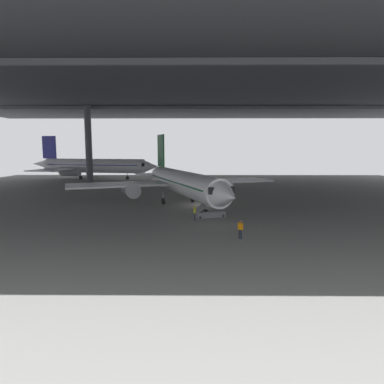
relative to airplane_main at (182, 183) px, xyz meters
The scene contains 7 objects.
ground_plane 4.09m from the airplane_main, ahead, with size 110.00×110.00×0.00m, color gray.
hangar_structure 20.32m from the airplane_main, 79.96° to the left, with size 121.00×99.00×18.73m.
airplane_main is the anchor object (origin of this frame).
boarding_stairs 9.47m from the airplane_main, 66.18° to the right, with size 4.21×2.71×4.44m.
crew_worker_near_nose 19.41m from the airplane_main, 71.93° to the right, with size 0.45×0.39×1.71m.
crew_worker_by_stairs 10.88m from the airplane_main, 79.99° to the right, with size 0.24×0.55×1.74m.
airplane_distant 49.05m from the airplane_main, 121.17° to the left, with size 36.03×35.27×11.35m.
Camera 1 is at (-0.59, -48.16, 8.15)m, focal length 31.90 mm.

